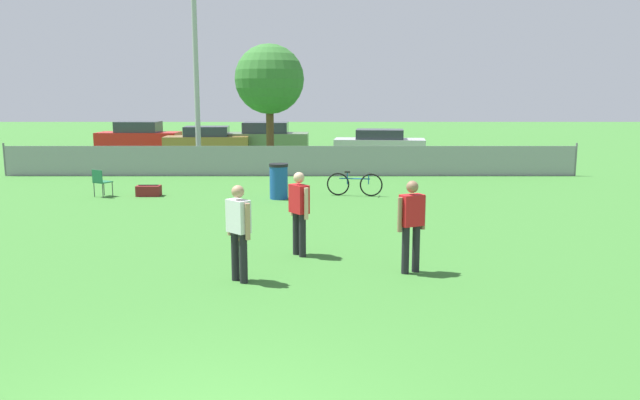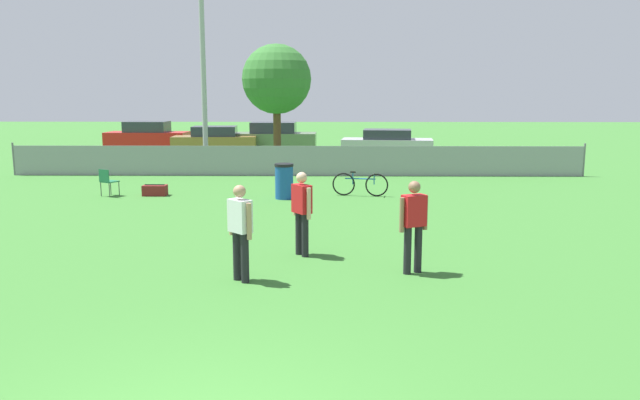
% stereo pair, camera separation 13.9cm
% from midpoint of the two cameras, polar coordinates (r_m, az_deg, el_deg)
% --- Properties ---
extents(fence_backline, '(21.03, 0.07, 1.21)m').
position_cam_midpoint_polar(fence_backline, '(22.92, -2.67, 3.59)').
color(fence_backline, gray).
rests_on(fence_backline, ground_plane).
extents(light_pole, '(0.90, 0.36, 10.17)m').
position_cam_midpoint_polar(light_pole, '(25.00, -11.33, 16.16)').
color(light_pole, '#9E9EA3').
rests_on(light_pole, ground_plane).
extents(tree_near_pole, '(2.86, 2.86, 5.00)m').
position_cam_midpoint_polar(tree_near_pole, '(26.18, -4.55, 10.91)').
color(tree_near_pole, brown).
rests_on(tree_near_pole, ground_plane).
extents(player_defender_red, '(0.50, 0.37, 1.59)m').
position_cam_midpoint_polar(player_defender_red, '(10.60, 8.24, -1.87)').
color(player_defender_red, black).
rests_on(player_defender_red, ground_plane).
extents(player_thrower_red, '(0.41, 0.46, 1.59)m').
position_cam_midpoint_polar(player_thrower_red, '(11.62, -2.01, -0.75)').
color(player_thrower_red, black).
rests_on(player_thrower_red, ground_plane).
extents(player_receiver_white, '(0.43, 0.43, 1.59)m').
position_cam_midpoint_polar(player_receiver_white, '(10.10, -7.59, -2.44)').
color(player_receiver_white, black).
rests_on(player_receiver_white, ground_plane).
extents(frisbee_disc, '(0.28, 0.28, 0.03)m').
position_cam_midpoint_polar(frisbee_disc, '(13.09, -7.57, -3.63)').
color(frisbee_disc, yellow).
rests_on(frisbee_disc, ground_plane).
extents(folding_chair_sideline, '(0.56, 0.56, 0.81)m').
position_cam_midpoint_polar(folding_chair_sideline, '(19.37, -19.34, 1.70)').
color(folding_chair_sideline, '#333338').
rests_on(folding_chair_sideline, ground_plane).
extents(bicycle_sideline, '(1.65, 0.45, 0.73)m').
position_cam_midpoint_polar(bicycle_sideline, '(18.49, 3.22, 1.46)').
color(bicycle_sideline, black).
rests_on(bicycle_sideline, ground_plane).
extents(trash_bin, '(0.55, 0.55, 1.02)m').
position_cam_midpoint_polar(trash_bin, '(17.99, -3.77, 1.73)').
color(trash_bin, '#194C99').
rests_on(trash_bin, ground_plane).
extents(gear_bag_sideline, '(0.69, 0.38, 0.34)m').
position_cam_midpoint_polar(gear_bag_sideline, '(19.18, -15.34, 0.83)').
color(gear_bag_sideline, maroon).
rests_on(gear_bag_sideline, ground_plane).
extents(parked_car_red, '(4.32, 1.78, 1.50)m').
position_cam_midpoint_polar(parked_car_red, '(34.77, -16.09, 5.62)').
color(parked_car_red, black).
rests_on(parked_car_red, ground_plane).
extents(parked_car_tan, '(4.30, 1.92, 1.34)m').
position_cam_midpoint_polar(parked_car_tan, '(32.17, -10.17, 5.43)').
color(parked_car_tan, black).
rests_on(parked_car_tan, ground_plane).
extents(parked_car_olive, '(4.43, 1.86, 1.51)m').
position_cam_midpoint_polar(parked_car_olive, '(32.68, -4.84, 5.75)').
color(parked_car_olive, black).
rests_on(parked_car_olive, ground_plane).
extents(parked_car_silver, '(4.49, 2.21, 1.27)m').
position_cam_midpoint_polar(parked_car_silver, '(30.34, 5.60, 5.24)').
color(parked_car_silver, black).
rests_on(parked_car_silver, ground_plane).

